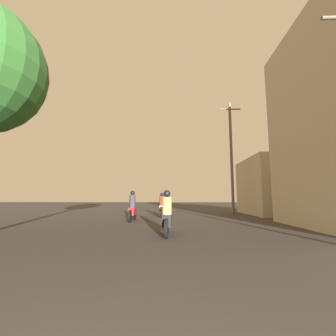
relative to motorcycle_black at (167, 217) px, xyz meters
name	(u,v)px	position (x,y,z in m)	size (l,w,h in m)	color
motorcycle_black	(167,217)	(0.00, 0.00, 0.00)	(0.60, 1.85, 1.50)	black
motorcycle_red	(132,209)	(-2.02, 4.43, 0.04)	(0.60, 1.92, 1.62)	black
motorcycle_white	(162,207)	(-0.61, 7.30, 0.03)	(0.60, 2.12, 1.56)	black
building_right_far	(274,186)	(7.74, 9.43, 1.48)	(4.12, 5.85, 4.16)	beige
utility_pole_far	(231,155)	(4.43, 8.70, 3.77)	(1.60, 0.20, 8.39)	#6B5B4C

